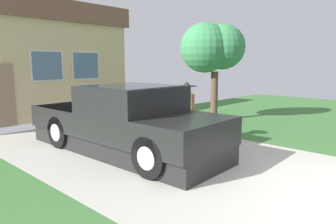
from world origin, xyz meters
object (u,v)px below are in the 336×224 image
at_px(handbag, 192,139).
at_px(pickup_truck, 133,124).
at_px(front_yard_tree, 213,48).
at_px(person_with_hat, 186,109).
at_px(wheeled_trash_bin, 152,101).

bearing_deg(handbag, pickup_truck, 162.06).
height_order(pickup_truck, front_yard_tree, front_yard_tree).
relative_size(person_with_hat, handbag, 3.94).
bearing_deg(pickup_truck, handbag, 160.63).
distance_m(pickup_truck, front_yard_tree, 5.25).
xyz_separation_m(person_with_hat, handbag, (-0.02, -0.21, -0.78)).
bearing_deg(front_yard_tree, wheeled_trash_bin, 106.01).
height_order(pickup_truck, wheeled_trash_bin, pickup_truck).
distance_m(handbag, front_yard_tree, 4.34).
distance_m(pickup_truck, handbag, 1.76).
bearing_deg(front_yard_tree, person_with_hat, -156.26).
xyz_separation_m(person_with_hat, front_yard_tree, (3.16, 1.39, 1.73)).
bearing_deg(handbag, person_with_hat, 85.85).
bearing_deg(wheeled_trash_bin, pickup_truck, -138.98).
relative_size(person_with_hat, front_yard_tree, 0.46).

